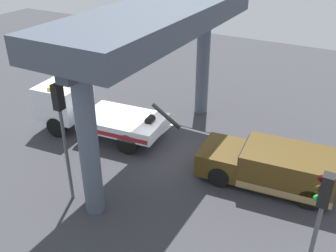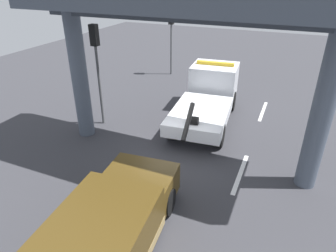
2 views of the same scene
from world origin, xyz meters
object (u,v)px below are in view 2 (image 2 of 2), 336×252
Objects in this scene: tow_truck_white at (209,94)px; traffic_light_far at (97,54)px; towed_van_green at (109,230)px; traffic_light_mid at (171,29)px.

traffic_light_far is at bearing 121.29° from tow_truck_white.
traffic_light_mid reaches higher than towed_van_green.
traffic_light_mid is (5.80, 4.44, 1.95)m from tow_truck_white.
towed_van_green is at bearing -144.52° from traffic_light_far.
traffic_light_far is 1.07× the size of traffic_light_mid.
traffic_light_far reaches higher than tow_truck_white.
towed_van_green is 1.16× the size of traffic_light_far.
traffic_light_far is at bearing -180.00° from traffic_light_mid.
towed_van_green is at bearing -179.49° from tow_truck_white.
traffic_light_mid is at bearing 16.94° from towed_van_green.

